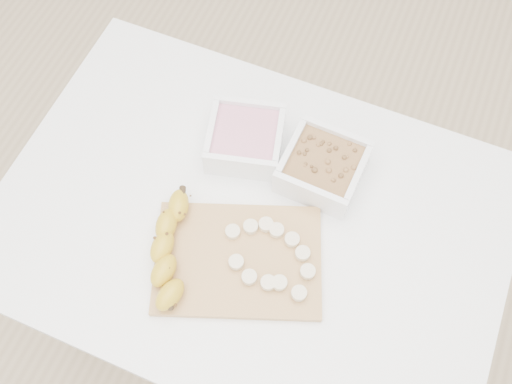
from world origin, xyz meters
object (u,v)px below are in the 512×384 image
at_px(bowl_granola, 323,167).
at_px(cutting_board, 238,260).
at_px(bowl_yogurt, 245,138).
at_px(banana, 170,251).
at_px(table, 251,236).

relative_size(bowl_granola, cutting_board, 0.51).
distance_m(bowl_yogurt, bowl_granola, 0.17).
bearing_deg(banana, bowl_yogurt, 73.59).
bearing_deg(cutting_board, bowl_granola, 70.53).
height_order(bowl_yogurt, cutting_board, bowl_yogurt).
distance_m(cutting_board, banana, 0.13).
bearing_deg(banana, cutting_board, 10.06).
relative_size(bowl_yogurt, bowl_granola, 1.14).
relative_size(table, bowl_granola, 6.28).
xyz_separation_m(table, bowl_yogurt, (-0.07, 0.14, 0.13)).
height_order(bowl_granola, cutting_board, bowl_granola).
bearing_deg(cutting_board, bowl_yogurt, 109.91).
xyz_separation_m(table, banana, (-0.11, -0.13, 0.13)).
xyz_separation_m(bowl_granola, cutting_board, (-0.08, -0.23, -0.03)).
xyz_separation_m(cutting_board, banana, (-0.12, -0.04, 0.03)).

